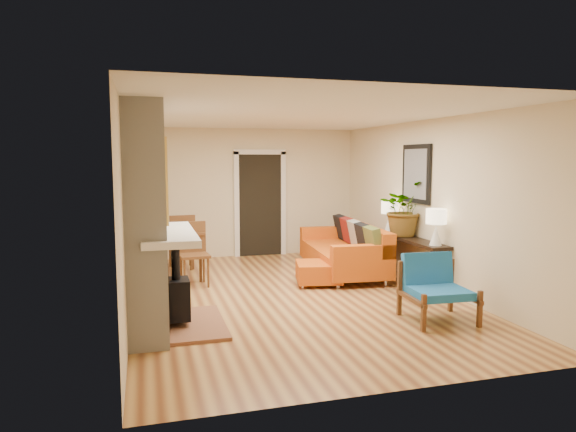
{
  "coord_description": "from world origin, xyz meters",
  "views": [
    {
      "loc": [
        -2.04,
        -7.06,
        1.99
      ],
      "look_at": [
        0.0,
        0.2,
        1.15
      ],
      "focal_mm": 32.0,
      "sensor_mm": 36.0,
      "label": 1
    }
  ],
  "objects_px": {
    "sofa": "(347,250)",
    "ottoman": "(319,272)",
    "console_table": "(411,247)",
    "lamp_far": "(390,212)",
    "blue_chair": "(434,284)",
    "lamp_near": "(436,223)",
    "houseplant": "(404,208)",
    "dining_table": "(182,239)"
  },
  "relations": [
    {
      "from": "sofa",
      "to": "ottoman",
      "type": "height_order",
      "value": "sofa"
    },
    {
      "from": "console_table",
      "to": "lamp_far",
      "type": "height_order",
      "value": "lamp_far"
    },
    {
      "from": "blue_chair",
      "to": "lamp_near",
      "type": "xyz_separation_m",
      "value": [
        0.66,
        1.05,
        0.63
      ]
    },
    {
      "from": "console_table",
      "to": "sofa",
      "type": "bearing_deg",
      "value": 126.81
    },
    {
      "from": "ottoman",
      "to": "houseplant",
      "type": "relative_size",
      "value": 0.9
    },
    {
      "from": "dining_table",
      "to": "console_table",
      "type": "xyz_separation_m",
      "value": [
        3.52,
        -1.4,
        -0.08
      ]
    },
    {
      "from": "lamp_far",
      "to": "blue_chair",
      "type": "bearing_deg",
      "value": -104.56
    },
    {
      "from": "lamp_far",
      "to": "houseplant",
      "type": "xyz_separation_m",
      "value": [
        -0.01,
        -0.51,
        0.12
      ]
    },
    {
      "from": "sofa",
      "to": "houseplant",
      "type": "bearing_deg",
      "value": -44.85
    },
    {
      "from": "sofa",
      "to": "lamp_far",
      "type": "xyz_separation_m",
      "value": [
        0.71,
        -0.19,
        0.66
      ]
    },
    {
      "from": "sofa",
      "to": "blue_chair",
      "type": "relative_size",
      "value": 2.97
    },
    {
      "from": "console_table",
      "to": "ottoman",
      "type": "bearing_deg",
      "value": 169.11
    },
    {
      "from": "dining_table",
      "to": "sofa",
      "type": "bearing_deg",
      "value": -9.28
    },
    {
      "from": "lamp_near",
      "to": "houseplant",
      "type": "height_order",
      "value": "houseplant"
    },
    {
      "from": "ottoman",
      "to": "console_table",
      "type": "relative_size",
      "value": 0.44
    },
    {
      "from": "lamp_near",
      "to": "houseplant",
      "type": "distance_m",
      "value": 0.97
    },
    {
      "from": "lamp_near",
      "to": "houseplant",
      "type": "xyz_separation_m",
      "value": [
        -0.01,
        0.97,
        0.12
      ]
    },
    {
      "from": "sofa",
      "to": "houseplant",
      "type": "distance_m",
      "value": 1.25
    },
    {
      "from": "console_table",
      "to": "lamp_far",
      "type": "distance_m",
      "value": 0.9
    },
    {
      "from": "sofa",
      "to": "blue_chair",
      "type": "bearing_deg",
      "value": -88.94
    },
    {
      "from": "blue_chair",
      "to": "ottoman",
      "type": "bearing_deg",
      "value": 111.55
    },
    {
      "from": "lamp_near",
      "to": "ottoman",
      "type": "bearing_deg",
      "value": 145.78
    },
    {
      "from": "blue_chair",
      "to": "lamp_near",
      "type": "height_order",
      "value": "lamp_near"
    },
    {
      "from": "dining_table",
      "to": "houseplant",
      "type": "bearing_deg",
      "value": -18.2
    },
    {
      "from": "console_table",
      "to": "houseplant",
      "type": "height_order",
      "value": "houseplant"
    },
    {
      "from": "sofa",
      "to": "lamp_far",
      "type": "distance_m",
      "value": 0.98
    },
    {
      "from": "ottoman",
      "to": "houseplant",
      "type": "height_order",
      "value": "houseplant"
    },
    {
      "from": "console_table",
      "to": "dining_table",
      "type": "bearing_deg",
      "value": 158.23
    },
    {
      "from": "lamp_near",
      "to": "houseplant",
      "type": "relative_size",
      "value": 0.59
    },
    {
      "from": "sofa",
      "to": "console_table",
      "type": "distance_m",
      "value": 1.19
    },
    {
      "from": "lamp_far",
      "to": "sofa",
      "type": "bearing_deg",
      "value": 165.26
    },
    {
      "from": "dining_table",
      "to": "houseplant",
      "type": "relative_size",
      "value": 2.06
    },
    {
      "from": "dining_table",
      "to": "lamp_near",
      "type": "distance_m",
      "value": 4.13
    },
    {
      "from": "ottoman",
      "to": "dining_table",
      "type": "distance_m",
      "value": 2.38
    },
    {
      "from": "console_table",
      "to": "lamp_far",
      "type": "relative_size",
      "value": 3.43
    },
    {
      "from": "houseplant",
      "to": "console_table",
      "type": "bearing_deg",
      "value": -87.72
    },
    {
      "from": "console_table",
      "to": "lamp_near",
      "type": "distance_m",
      "value": 0.87
    },
    {
      "from": "dining_table",
      "to": "lamp_far",
      "type": "distance_m",
      "value": 3.6
    },
    {
      "from": "blue_chair",
      "to": "lamp_far",
      "type": "distance_m",
      "value": 2.69
    },
    {
      "from": "sofa",
      "to": "console_table",
      "type": "height_order",
      "value": "sofa"
    },
    {
      "from": "ottoman",
      "to": "houseplant",
      "type": "distance_m",
      "value": 1.76
    },
    {
      "from": "lamp_near",
      "to": "houseplant",
      "type": "bearing_deg",
      "value": 90.59
    }
  ]
}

